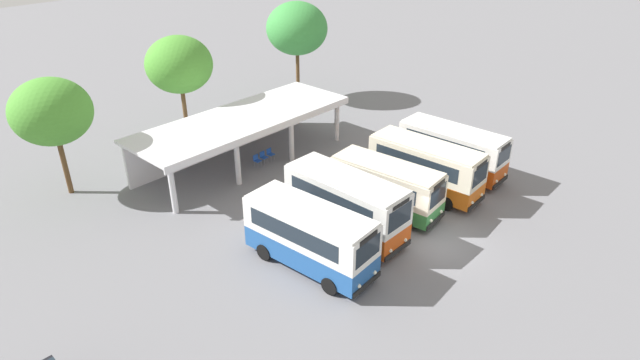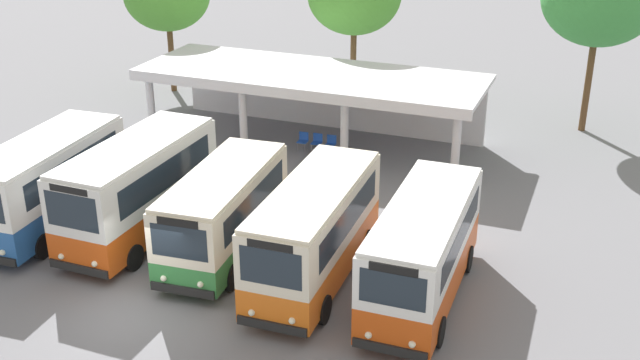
% 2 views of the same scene
% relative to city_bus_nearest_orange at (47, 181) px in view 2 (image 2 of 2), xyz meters
% --- Properties ---
extents(ground_plane, '(180.00, 180.00, 0.00)m').
position_rel_city_bus_nearest_orange_xyz_m(ground_plane, '(6.09, -3.79, -1.84)').
color(ground_plane, slate).
extents(city_bus_nearest_orange, '(2.77, 7.13, 3.34)m').
position_rel_city_bus_nearest_orange_xyz_m(city_bus_nearest_orange, '(0.00, 0.00, 0.00)').
color(city_bus_nearest_orange, black).
rests_on(city_bus_nearest_orange, ground).
extents(city_bus_second_in_row, '(2.50, 7.22, 3.51)m').
position_rel_city_bus_nearest_orange_xyz_m(city_bus_second_in_row, '(3.46, 0.62, 0.08)').
color(city_bus_second_in_row, black).
rests_on(city_bus_second_in_row, ground).
extents(city_bus_middle_cream, '(2.75, 6.83, 3.04)m').
position_rel_city_bus_nearest_orange_xyz_m(city_bus_middle_cream, '(6.93, 0.43, -0.16)').
color(city_bus_middle_cream, black).
rests_on(city_bus_middle_cream, ground).
extents(city_bus_fourth_amber, '(2.54, 7.31, 3.31)m').
position_rel_city_bus_nearest_orange_xyz_m(city_bus_fourth_amber, '(10.39, -0.02, -0.02)').
color(city_bus_fourth_amber, black).
rests_on(city_bus_fourth_amber, ground).
extents(city_bus_fifth_blue, '(2.43, 7.26, 3.21)m').
position_rel_city_bus_nearest_orange_xyz_m(city_bus_fifth_blue, '(13.85, 0.13, -0.07)').
color(city_bus_fifth_blue, black).
rests_on(city_bus_fifth_blue, ground).
extents(terminal_canopy, '(15.84, 5.45, 3.40)m').
position_rel_city_bus_nearest_orange_xyz_m(terminal_canopy, '(5.57, 12.21, 0.78)').
color(terminal_canopy, silver).
rests_on(terminal_canopy, ground).
extents(waiting_chair_end_by_column, '(0.46, 0.46, 0.86)m').
position_rel_city_bus_nearest_orange_xyz_m(waiting_chair_end_by_column, '(5.63, 10.44, -1.32)').
color(waiting_chair_end_by_column, slate).
rests_on(waiting_chair_end_by_column, ground).
extents(waiting_chair_second_from_end, '(0.46, 0.46, 0.86)m').
position_rel_city_bus_nearest_orange_xyz_m(waiting_chair_second_from_end, '(6.29, 10.50, -1.32)').
color(waiting_chair_second_from_end, slate).
rests_on(waiting_chair_second_from_end, ground).
extents(waiting_chair_middle_seat, '(0.46, 0.46, 0.86)m').
position_rel_city_bus_nearest_orange_xyz_m(waiting_chair_middle_seat, '(6.96, 10.53, -1.32)').
color(waiting_chair_middle_seat, slate).
rests_on(waiting_chair_middle_seat, ground).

